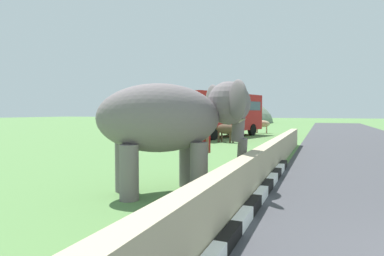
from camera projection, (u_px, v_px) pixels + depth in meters
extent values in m
cube|color=black|center=(229.00, 238.00, 4.85)|extent=(0.90, 0.20, 0.24)
cube|color=white|center=(243.00, 219.00, 5.68)|extent=(0.90, 0.20, 0.24)
cube|color=black|center=(253.00, 206.00, 6.51)|extent=(0.90, 0.20, 0.24)
cube|color=white|center=(261.00, 195.00, 7.35)|extent=(0.90, 0.20, 0.24)
cube|color=black|center=(267.00, 187.00, 8.18)|extent=(0.90, 0.20, 0.24)
cube|color=white|center=(272.00, 180.00, 9.01)|extent=(0.90, 0.20, 0.24)
cube|color=black|center=(276.00, 174.00, 9.85)|extent=(0.90, 0.20, 0.24)
cube|color=white|center=(280.00, 169.00, 10.68)|extent=(0.90, 0.20, 0.24)
cube|color=black|center=(283.00, 165.00, 11.51)|extent=(0.90, 0.20, 0.24)
cube|color=tan|center=(240.00, 185.00, 6.70)|extent=(28.00, 0.36, 1.00)
cylinder|color=slate|center=(187.00, 163.00, 8.75)|extent=(0.44, 0.44, 1.27)
cylinder|color=slate|center=(199.00, 168.00, 7.91)|extent=(0.44, 0.44, 1.27)
cylinder|color=slate|center=(124.00, 166.00, 8.19)|extent=(0.44, 0.44, 1.27)
cylinder|color=slate|center=(129.00, 172.00, 7.34)|extent=(0.44, 0.44, 1.27)
ellipsoid|color=slate|center=(161.00, 118.00, 7.99)|extent=(3.25, 3.38, 1.70)
sphere|color=slate|center=(229.00, 103.00, 8.59)|extent=(1.16, 1.16, 1.16)
ellipsoid|color=#D84C8C|center=(239.00, 98.00, 8.68)|extent=(0.72, 0.69, 0.44)
ellipsoid|color=slate|center=(212.00, 102.00, 9.27)|extent=(0.83, 0.77, 1.00)
ellipsoid|color=slate|center=(238.00, 100.00, 7.80)|extent=(0.83, 0.77, 1.00)
cylinder|color=slate|center=(238.00, 124.00, 8.71)|extent=(0.57, 0.56, 0.99)
cylinder|color=slate|center=(242.00, 153.00, 8.79)|extent=(0.43, 0.42, 0.82)
cone|color=beige|center=(232.00, 120.00, 8.95)|extent=(0.52, 0.48, 0.22)
cone|color=beige|center=(241.00, 120.00, 8.42)|extent=(0.52, 0.48, 0.22)
cylinder|color=navy|center=(203.00, 165.00, 9.69)|extent=(0.15, 0.15, 0.82)
cylinder|color=navy|center=(205.00, 166.00, 9.51)|extent=(0.15, 0.15, 0.82)
cube|color=red|center=(204.00, 142.00, 9.57)|extent=(0.46, 0.44, 0.58)
cylinder|color=#9E7251|center=(201.00, 143.00, 9.81)|extent=(0.14, 0.14, 0.52)
cylinder|color=#9E7251|center=(207.00, 144.00, 9.32)|extent=(0.18, 0.17, 0.53)
sphere|color=#9E7251|center=(204.00, 128.00, 9.54)|extent=(0.23, 0.23, 0.23)
cube|color=#B21E1E|center=(222.00, 112.00, 26.03)|extent=(9.45, 5.05, 3.00)
cube|color=#3F5160|center=(222.00, 106.00, 26.00)|extent=(8.77, 4.88, 0.76)
cylinder|color=black|center=(229.00, 129.00, 29.09)|extent=(1.04, 0.58, 1.00)
cylinder|color=black|center=(252.00, 130.00, 27.65)|extent=(1.04, 0.58, 1.00)
cylinder|color=black|center=(188.00, 132.00, 24.56)|extent=(1.04, 0.58, 1.00)
cylinder|color=black|center=(213.00, 133.00, 23.12)|extent=(1.04, 0.58, 1.00)
cylinder|color=#473323|center=(233.00, 138.00, 21.22)|extent=(0.12, 0.12, 0.65)
cylinder|color=#473323|center=(230.00, 138.00, 20.94)|extent=(0.12, 0.12, 0.65)
cylinder|color=#473323|center=(222.00, 137.00, 21.79)|extent=(0.12, 0.12, 0.65)
cylinder|color=#473323|center=(219.00, 137.00, 21.51)|extent=(0.12, 0.12, 0.65)
ellipsoid|color=#473323|center=(226.00, 129.00, 21.34)|extent=(1.03, 1.61, 0.66)
ellipsoid|color=#473323|center=(238.00, 128.00, 20.74)|extent=(0.37, 0.46, 0.32)
cylinder|color=beige|center=(171.00, 138.00, 20.76)|extent=(0.12, 0.12, 0.65)
cylinder|color=beige|center=(175.00, 138.00, 20.60)|extent=(0.12, 0.12, 0.65)
cylinder|color=beige|center=(163.00, 139.00, 19.96)|extent=(0.12, 0.12, 0.65)
cylinder|color=beige|center=(168.00, 140.00, 19.80)|extent=(0.12, 0.12, 0.65)
ellipsoid|color=beige|center=(169.00, 130.00, 20.25)|extent=(1.54, 0.71, 0.66)
ellipsoid|color=beige|center=(177.00, 128.00, 21.08)|extent=(0.42, 0.29, 0.32)
cylinder|color=tan|center=(257.00, 130.00, 30.78)|extent=(0.12, 0.12, 0.65)
cylinder|color=tan|center=(257.00, 130.00, 31.13)|extent=(0.12, 0.12, 0.65)
cylinder|color=tan|center=(267.00, 130.00, 30.54)|extent=(0.12, 0.12, 0.65)
cylinder|color=tan|center=(267.00, 130.00, 30.89)|extent=(0.12, 0.12, 0.65)
ellipsoid|color=tan|center=(262.00, 124.00, 30.81)|extent=(0.77, 1.56, 0.66)
ellipsoid|color=tan|center=(252.00, 123.00, 31.05)|extent=(0.30, 0.43, 0.32)
ellipsoid|color=slate|center=(195.00, 122.00, 63.99)|extent=(37.43, 29.94, 12.36)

